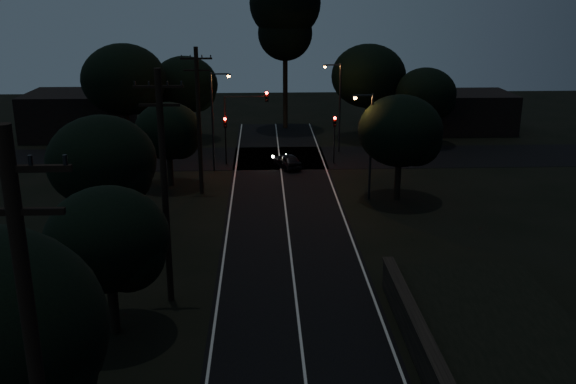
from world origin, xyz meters
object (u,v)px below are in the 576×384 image
utility_pole_far (199,119)px  car (287,161)px  tall_pine (285,13)px  streetlight_a (215,115)px  streetlight_b (338,102)px  signal_right (334,131)px  signal_mast (245,114)px  utility_pole_mid (164,185)px  signal_left (225,132)px  streetlight_c (369,139)px

utility_pole_far → car: (6.55, 6.65, -4.87)m
tall_pine → streetlight_a: tall_pine is taller
utility_pole_far → tall_pine: bearing=73.1°
streetlight_a → streetlight_b: same height
signal_right → signal_mast: 7.66m
tall_pine → streetlight_b: (4.31, -11.00, -7.32)m
utility_pole_far → signal_mast: (3.09, 7.99, -1.15)m
signal_right → signal_mast: signal_mast is taller
utility_pole_mid → streetlight_b: bearing=68.7°
utility_pole_far → signal_left: 8.53m
streetlight_a → car: bearing=6.3°
utility_pole_mid → signal_right: utility_pole_mid is taller
signal_mast → streetlight_c: size_ratio=0.83×
streetlight_c → car: bearing=121.4°
signal_left → streetlight_a: 2.77m
streetlight_b → car: 8.21m
signal_mast → streetlight_c: (8.74, -9.99, 0.01)m
utility_pole_mid → streetlight_a: size_ratio=1.38×
signal_mast → signal_right: bearing=-0.0°
streetlight_b → signal_mast: bearing=-154.0°
signal_left → car: size_ratio=1.13×
streetlight_a → streetlight_c: size_ratio=1.07×
utility_pole_far → streetlight_c: bearing=-9.6°
signal_right → streetlight_a: (-9.91, -1.99, 1.80)m
utility_pole_mid → streetlight_a: (0.69, 23.00, -1.10)m
signal_mast → signal_left: bearing=-179.9°
streetlight_c → signal_mast: bearing=131.2°
signal_mast → streetlight_b: bearing=26.0°
tall_pine → signal_mast: tall_pine is taller
signal_right → streetlight_a: size_ratio=0.51×
signal_right → car: signal_right is taller
utility_pole_mid → streetlight_c: bearing=51.7°
streetlight_a → streetlight_b: bearing=29.5°
utility_pole_mid → streetlight_b: 31.15m
utility_pole_far → tall_pine: tall_pine is taller
utility_pole_mid → streetlight_c: utility_pole_mid is taller
signal_mast → streetlight_a: (-2.39, -1.99, 0.30)m
tall_pine → streetlight_b: bearing=-68.6°
car → streetlight_b: bearing=-152.7°
signal_right → streetlight_a: bearing=-168.7°
signal_right → signal_left: bearing=180.0°
signal_right → utility_pole_far: bearing=-143.0°
streetlight_c → utility_pole_far: bearing=170.4°
signal_right → streetlight_c: size_ratio=0.55×
signal_left → streetlight_b: 10.84m
utility_pole_mid → signal_right: 27.30m
streetlight_a → streetlight_b: (10.61, 6.00, 0.00)m
signal_left → signal_mast: (1.69, 0.00, 1.50)m
signal_right → signal_mast: size_ratio=0.66×
signal_mast → car: size_ratio=1.72×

